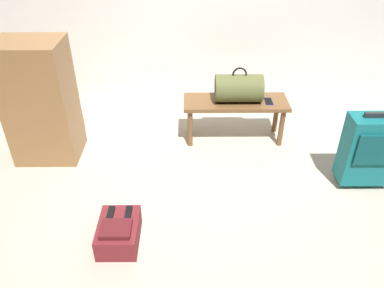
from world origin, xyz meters
name	(u,v)px	position (x,y,z in m)	size (l,w,h in m)	color
ground_plane	(211,189)	(0.00, 0.00, 0.00)	(6.60, 6.60, 0.00)	#B2A893
bench	(235,107)	(0.26, 0.80, 0.36)	(1.00, 0.36, 0.42)	brown
duffel_bag_olive	(239,88)	(0.28, 0.80, 0.55)	(0.44, 0.26, 0.34)	#51562D
cell_phone	(269,101)	(0.57, 0.78, 0.43)	(0.07, 0.14, 0.01)	#191E4C
suitcase_upright_teal	(369,149)	(1.27, 0.07, 0.35)	(0.41, 0.24, 0.69)	#14666B
backpack_maroon	(119,232)	(-0.69, -0.57, 0.09)	(0.28, 0.38, 0.21)	maroon
side_cabinet	(40,102)	(-1.49, 0.54, 0.55)	(0.56, 0.44, 1.10)	olive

